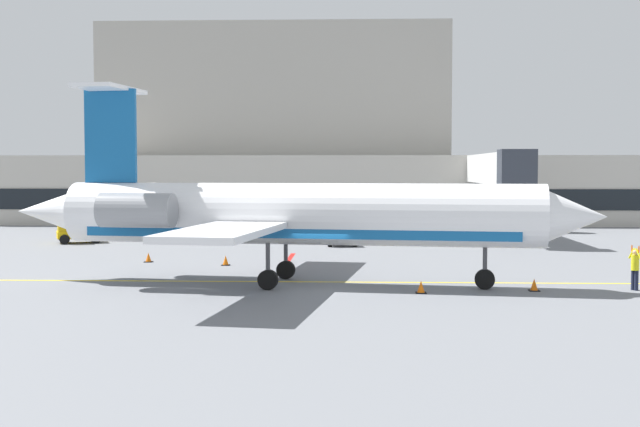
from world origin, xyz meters
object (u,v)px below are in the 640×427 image
regional_jet (288,214)px  fuel_tank (531,216)px  pushback_tractor (74,230)px  baggage_tug (340,232)px  marshaller (635,267)px

regional_jet → fuel_tank: regional_jet is taller
regional_jet → pushback_tractor: size_ratio=7.82×
baggage_tug → pushback_tractor: size_ratio=1.07×
regional_jet → fuel_tank: 37.34m
baggage_tug → pushback_tractor: pushback_tractor is taller
baggage_tug → fuel_tank: 20.08m
marshaller → baggage_tug: bearing=121.8°
regional_jet → baggage_tug: size_ratio=7.30×
regional_jet → marshaller: size_ratio=14.07×
pushback_tractor → regional_jet: bearing=-50.6°
regional_jet → fuel_tank: (18.01, 32.65, -1.88)m
regional_jet → pushback_tractor: bearing=129.4°
fuel_tank → marshaller: bearing=-94.2°
fuel_tank → marshaller: (-2.49, -33.89, -0.38)m
pushback_tractor → baggage_tug: bearing=-1.5°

